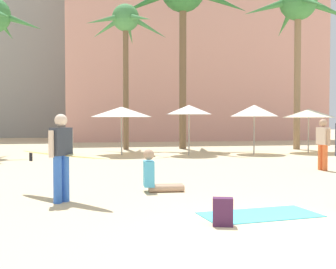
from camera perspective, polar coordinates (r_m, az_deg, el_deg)
name	(u,v)px	position (r m, az deg, el deg)	size (l,w,h in m)	color
ground	(316,242)	(5.80, 19.93, -13.85)	(120.00, 120.00, 0.00)	beige
hotel_pink	(191,48)	(35.94, 3.27, 11.94)	(20.50, 9.01, 15.60)	#DB9989
hotel_tower_gray	(31,0)	(45.17, -18.58, 17.34)	(13.35, 8.26, 27.26)	gray
palm_tree_far_left	(298,10)	(24.09, 17.65, 16.18)	(6.22, 6.09, 8.98)	#896B4C
palm_tree_left	(126,28)	(22.87, -5.91, 14.51)	(4.56, 4.61, 7.82)	brown
cafe_umbrella_0	(254,111)	(19.60, 11.91, 3.26)	(2.22, 2.22, 2.30)	gray
cafe_umbrella_1	(189,110)	(18.48, 2.95, 3.46)	(2.06, 2.06, 2.27)	gray
cafe_umbrella_4	(122,112)	(18.60, -6.49, 3.15)	(2.76, 2.76, 2.19)	gray
cafe_umbrella_5	(309,113)	(20.99, 18.99, 2.82)	(2.46, 2.46, 2.13)	gray
beach_towel	(260,215)	(7.08, 12.65, -10.82)	(1.94, 0.91, 0.01)	#4CC6D6
backpack	(223,212)	(6.26, 7.63, -10.66)	(0.34, 0.30, 0.42)	#482345
person_far_right	(155,177)	(9.07, -1.76, -5.87)	(0.90, 0.42, 0.94)	tan
person_mid_right	(62,154)	(8.21, -14.58, -2.65)	(2.05, 2.26, 1.69)	blue
person_mid_center	(323,142)	(13.77, 20.75, -1.02)	(0.29, 0.61, 1.62)	orange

